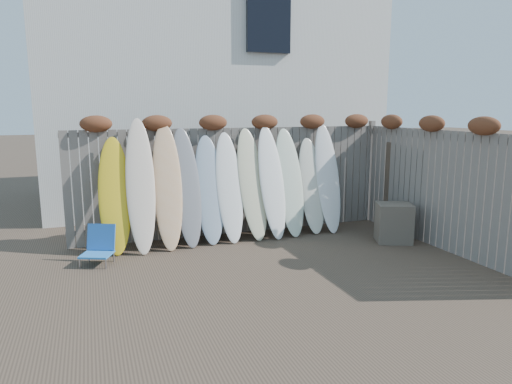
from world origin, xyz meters
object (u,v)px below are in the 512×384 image
object	(u,v)px
wooden_crate	(394,223)
surfboard_0	(115,195)
lattice_panel	(406,189)
beach_chair	(99,246)

from	to	relation	value
wooden_crate	surfboard_0	distance (m)	4.84
wooden_crate	lattice_panel	size ratio (longest dim) A/B	0.41
lattice_panel	wooden_crate	bearing A→B (deg)	-148.89
beach_chair	wooden_crate	world-z (taller)	wooden_crate
beach_chair	wooden_crate	size ratio (longest dim) A/B	0.87
beach_chair	lattice_panel	size ratio (longest dim) A/B	0.35
wooden_crate	lattice_panel	bearing A→B (deg)	37.56
wooden_crate	surfboard_0	world-z (taller)	surfboard_0
beach_chair	surfboard_0	xyz separation A→B (m)	(0.30, 0.51, 0.68)
surfboard_0	wooden_crate	bearing A→B (deg)	-9.99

